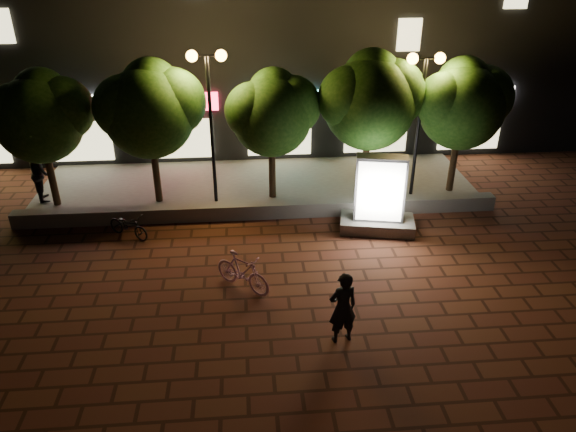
{
  "coord_description": "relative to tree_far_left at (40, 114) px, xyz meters",
  "views": [
    {
      "loc": [
        -0.43,
        -12.12,
        8.47
      ],
      "look_at": [
        0.72,
        1.5,
        1.31
      ],
      "focal_mm": 33.83,
      "sensor_mm": 36.0,
      "label": 1
    }
  ],
  "objects": [
    {
      "name": "street_lamp_left",
      "position": [
        5.45,
        -0.26,
        0.74
      ],
      "size": [
        1.26,
        0.36,
        5.18
      ],
      "color": "black",
      "rests_on": "sidewalk"
    },
    {
      "name": "scooter_parked",
      "position": [
        2.82,
        -2.46,
        -2.89
      ],
      "size": [
        1.56,
        1.29,
        0.8
      ],
      "primitive_type": "imported",
      "rotation": [
        0.0,
        0.0,
        0.98
      ],
      "color": "black",
      "rests_on": "ground"
    },
    {
      "name": "tree_left",
      "position": [
        3.5,
        0.0,
        0.15
      ],
      "size": [
        3.6,
        3.0,
        4.89
      ],
      "color": "#301F12",
      "rests_on": "sidewalk"
    },
    {
      "name": "tree_right",
      "position": [
        10.8,
        0.0,
        0.27
      ],
      "size": [
        3.72,
        3.1,
        5.07
      ],
      "color": "#301F12",
      "rests_on": "sidewalk"
    },
    {
      "name": "ad_kiosk",
      "position": [
        10.64,
        -2.64,
        -2.28
      ],
      "size": [
        2.5,
        1.59,
        2.51
      ],
      "color": "slate",
      "rests_on": "ground"
    },
    {
      "name": "tree_far_left",
      "position": [
        0.0,
        0.0,
        0.0
      ],
      "size": [
        3.36,
        2.8,
        4.63
      ],
      "color": "#301F12",
      "rests_on": "sidewalk"
    },
    {
      "name": "tree_mid",
      "position": [
        7.5,
        -0.0,
        -0.08
      ],
      "size": [
        3.24,
        2.7,
        4.5
      ],
      "color": "#301F12",
      "rests_on": "sidewalk"
    },
    {
      "name": "scooter_pink",
      "position": [
        6.33,
        -5.55,
        -2.76
      ],
      "size": [
        1.66,
        1.55,
        1.07
      ],
      "primitive_type": "imported",
      "rotation": [
        0.0,
        0.0,
        0.85
      ],
      "color": "#C281A4",
      "rests_on": "ground"
    },
    {
      "name": "sidewalk",
      "position": [
        6.95,
        1.04,
        -3.25
      ],
      "size": [
        16.0,
        5.0,
        0.08
      ],
      "primitive_type": "cube",
      "color": "slate",
      "rests_on": "ground"
    },
    {
      "name": "rider",
      "position": [
        8.59,
        -7.81,
        -2.37
      ],
      "size": [
        0.76,
        0.58,
        1.85
      ],
      "primitive_type": "imported",
      "rotation": [
        0.0,
        0.0,
        3.37
      ],
      "color": "black",
      "rests_on": "ground"
    },
    {
      "name": "ground",
      "position": [
        6.95,
        -5.46,
        -3.29
      ],
      "size": [
        80.0,
        80.0,
        0.0
      ],
      "primitive_type": "plane",
      "color": "#512919",
      "rests_on": "ground"
    },
    {
      "name": "street_lamp_right",
      "position": [
        12.45,
        -0.26,
        0.6
      ],
      "size": [
        1.26,
        0.36,
        4.98
      ],
      "color": "black",
      "rests_on": "sidewalk"
    },
    {
      "name": "pedestrian",
      "position": [
        -0.55,
        0.43,
        -2.25
      ],
      "size": [
        0.99,
        1.12,
        1.92
      ],
      "primitive_type": "imported",
      "rotation": [
        0.0,
        0.0,
        1.9
      ],
      "color": "black",
      "rests_on": "sidewalk"
    },
    {
      "name": "tree_far_right",
      "position": [
        14.0,
        0.0,
        0.08
      ],
      "size": [
        3.48,
        2.9,
        4.76
      ],
      "color": "#301F12",
      "rests_on": "sidewalk"
    },
    {
      "name": "building_block",
      "position": [
        6.94,
        7.53,
        1.7
      ],
      "size": [
        28.0,
        8.12,
        11.3
      ],
      "color": "black",
      "rests_on": "ground"
    },
    {
      "name": "retaining_wall",
      "position": [
        6.95,
        -1.46,
        -3.04
      ],
      "size": [
        16.0,
        0.45,
        0.5
      ],
      "primitive_type": "cube",
      "color": "slate",
      "rests_on": "ground"
    }
  ]
}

